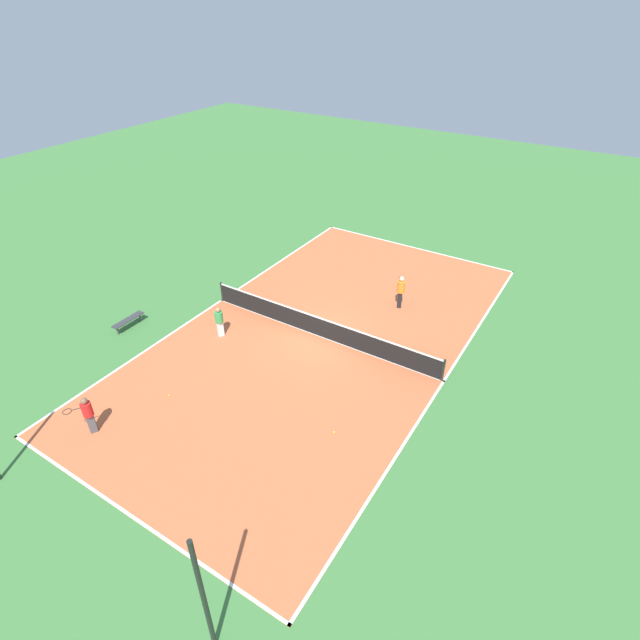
% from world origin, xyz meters
% --- Properties ---
extents(ground_plane, '(80.00, 80.00, 0.00)m').
position_xyz_m(ground_plane, '(0.00, 0.00, 0.00)').
color(ground_plane, '#3D7538').
extents(court_surface, '(11.93, 21.94, 0.02)m').
position_xyz_m(court_surface, '(0.00, 0.00, 0.01)').
color(court_surface, '#C66038').
rests_on(court_surface, ground_plane).
extents(tennis_net, '(11.73, 0.10, 1.05)m').
position_xyz_m(tennis_net, '(0.00, 0.00, 0.56)').
color(tennis_net, black).
rests_on(tennis_net, court_surface).
extents(bench, '(0.36, 1.62, 0.45)m').
position_xyz_m(bench, '(7.96, 4.11, 0.39)').
color(bench, '#333338').
rests_on(bench, ground_plane).
extents(player_coach_red, '(0.79, 0.96, 1.57)m').
position_xyz_m(player_coach_red, '(3.79, 9.27, 0.92)').
color(player_coach_red, '#4C4C51').
rests_on(player_coach_red, court_surface).
extents(player_far_green, '(0.48, 0.48, 1.50)m').
position_xyz_m(player_far_green, '(3.86, 2.35, 0.86)').
color(player_far_green, white).
rests_on(player_far_green, court_surface).
extents(player_center_orange, '(0.66, 0.99, 1.72)m').
position_xyz_m(player_center_orange, '(-2.02, -4.21, 1.01)').
color(player_center_orange, black).
rests_on(player_center_orange, court_surface).
extents(tennis_ball_midcourt, '(0.07, 0.07, 0.07)m').
position_xyz_m(tennis_ball_midcourt, '(2.86, 6.53, 0.06)').
color(tennis_ball_midcourt, '#CCE033').
rests_on(tennis_ball_midcourt, court_surface).
extents(tennis_ball_right_alley, '(0.07, 0.07, 0.07)m').
position_xyz_m(tennis_ball_right_alley, '(-3.58, 4.77, 0.06)').
color(tennis_ball_right_alley, '#CCE033').
rests_on(tennis_ball_right_alley, court_surface).
extents(fence_post_back_left, '(0.12, 0.12, 4.29)m').
position_xyz_m(fence_post_back_left, '(-4.62, 12.23, 2.15)').
color(fence_post_back_left, black).
rests_on(fence_post_back_left, ground_plane).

